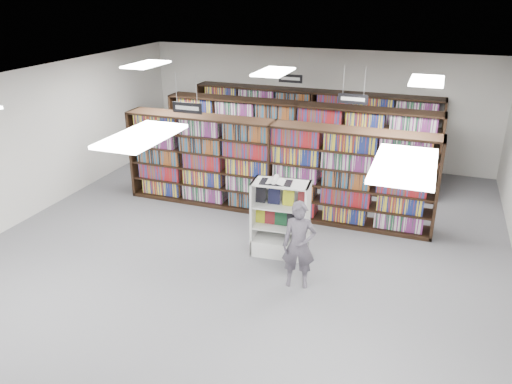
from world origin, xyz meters
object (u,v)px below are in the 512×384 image
(endcap_display, at_px, (280,230))
(bookshelf_row_near, at_px, (272,169))
(shopper, at_px, (299,245))
(open_book, at_px, (276,181))

(endcap_display, bearing_deg, bookshelf_row_near, 108.56)
(bookshelf_row_near, relative_size, shopper, 4.52)
(bookshelf_row_near, height_order, shopper, bookshelf_row_near)
(bookshelf_row_near, relative_size, endcap_display, 4.73)
(bookshelf_row_near, height_order, open_book, bookshelf_row_near)
(endcap_display, height_order, open_book, open_book)
(bookshelf_row_near, relative_size, open_book, 11.37)
(shopper, bearing_deg, open_book, 117.15)
(open_book, bearing_deg, bookshelf_row_near, 102.64)
(shopper, bearing_deg, bookshelf_row_near, 105.35)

